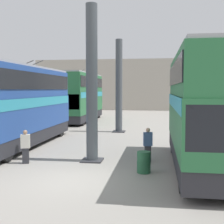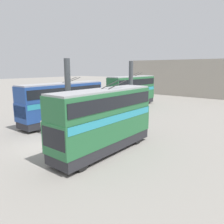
% 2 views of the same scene
% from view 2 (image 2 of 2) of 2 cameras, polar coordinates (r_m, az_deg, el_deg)
% --- Properties ---
extents(ground_plane, '(240.00, 240.00, 0.00)m').
position_cam_2_polar(ground_plane, '(20.16, -18.25, -8.58)').
color(ground_plane, gray).
extents(depot_back_wall, '(0.50, 36.00, 8.60)m').
position_cam_2_polar(depot_back_wall, '(53.66, 21.43, 8.13)').
color(depot_back_wall, '#A8A093').
rests_on(depot_back_wall, ground_plane).
extents(support_column_near, '(1.01, 1.01, 7.57)m').
position_cam_2_polar(support_column_near, '(21.19, -11.32, 2.97)').
color(support_column_near, '#42474C').
rests_on(support_column_near, ground_plane).
extents(support_column_far, '(1.01, 1.01, 7.57)m').
position_cam_2_polar(support_column_far, '(29.09, 4.89, 5.42)').
color(support_column_far, '#42474C').
rests_on(support_column_far, ground_plane).
extents(bus_left_far, '(9.83, 2.54, 5.71)m').
position_cam_2_polar(bus_left_far, '(17.25, -2.05, -1.28)').
color(bus_left_far, black).
rests_on(bus_left_far, ground_plane).
extents(bus_right_near, '(11.40, 2.54, 5.55)m').
position_cam_2_polar(bus_right_near, '(27.40, -12.61, 2.99)').
color(bus_right_near, black).
rests_on(bus_right_near, ground_plane).
extents(bus_right_mid, '(11.38, 2.54, 5.90)m').
position_cam_2_polar(bus_right_mid, '(38.66, 5.28, 5.92)').
color(bus_right_mid, black).
rests_on(bus_right_mid, ground_plane).
extents(person_by_right_row, '(0.35, 0.47, 1.60)m').
position_cam_2_polar(person_by_right_row, '(23.57, -17.58, -3.51)').
color(person_by_right_row, '#2D2D33').
rests_on(person_by_right_row, ground_plane).
extents(person_by_left_row, '(0.32, 0.46, 1.64)m').
position_cam_2_polar(person_by_left_row, '(20.09, -5.27, -5.50)').
color(person_by_left_row, '#2D2D33').
rests_on(person_by_left_row, ground_plane).
extents(oil_drum, '(0.60, 0.60, 0.91)m').
position_cam_2_polar(oil_drum, '(18.88, -10.04, -8.07)').
color(oil_drum, '#235638').
rests_on(oil_drum, ground_plane).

